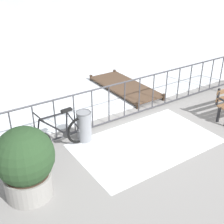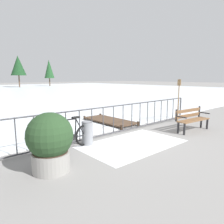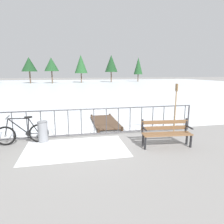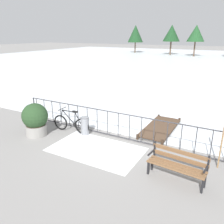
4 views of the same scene
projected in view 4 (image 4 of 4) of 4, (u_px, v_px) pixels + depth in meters
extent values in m
plane|color=gray|center=(118.00, 138.00, 9.06)|extent=(160.00, 160.00, 0.00)
cube|color=silver|center=(211.00, 63.00, 32.56)|extent=(80.00, 56.00, 0.03)
cube|color=white|center=(96.00, 149.00, 8.18)|extent=(3.24, 1.96, 0.01)
cylinder|color=#38383D|center=(118.00, 113.00, 8.72)|extent=(9.00, 0.04, 0.04)
cylinder|color=#38383D|center=(118.00, 136.00, 9.03)|extent=(9.00, 0.04, 0.04)
cylinder|color=#38383D|center=(35.00, 109.00, 10.96)|extent=(0.06, 0.06, 1.05)
cylinder|color=#38383D|center=(37.00, 108.00, 10.86)|extent=(0.03, 0.03, 0.97)
cylinder|color=#38383D|center=(45.00, 110.00, 10.64)|extent=(0.03, 0.03, 0.97)
cylinder|color=#38383D|center=(52.00, 111.00, 10.42)|extent=(0.03, 0.03, 0.97)
cylinder|color=#38383D|center=(61.00, 113.00, 10.20)|extent=(0.03, 0.03, 0.97)
cylinder|color=#38383D|center=(69.00, 115.00, 9.98)|extent=(0.03, 0.03, 0.97)
cylinder|color=#38383D|center=(78.00, 117.00, 9.76)|extent=(0.03, 0.03, 0.97)
cylinder|color=#38383D|center=(87.00, 119.00, 9.54)|extent=(0.03, 0.03, 0.97)
cylinder|color=#38383D|center=(97.00, 121.00, 9.32)|extent=(0.03, 0.03, 0.97)
cylinder|color=#38383D|center=(107.00, 123.00, 9.10)|extent=(0.03, 0.03, 0.97)
cylinder|color=#38383D|center=(118.00, 125.00, 8.88)|extent=(0.03, 0.03, 0.97)
cylinder|color=#38383D|center=(129.00, 127.00, 8.66)|extent=(0.03, 0.03, 0.97)
cylinder|color=#38383D|center=(141.00, 130.00, 8.44)|extent=(0.03, 0.03, 0.97)
cylinder|color=#38383D|center=(154.00, 132.00, 8.21)|extent=(0.03, 0.03, 0.97)
cylinder|color=#38383D|center=(167.00, 135.00, 7.99)|extent=(0.03, 0.03, 0.97)
cylinder|color=#38383D|center=(181.00, 138.00, 7.77)|extent=(0.03, 0.03, 0.97)
cylinder|color=#38383D|center=(196.00, 141.00, 7.55)|extent=(0.03, 0.03, 0.97)
cylinder|color=#38383D|center=(212.00, 144.00, 7.33)|extent=(0.03, 0.03, 0.97)
torus|color=black|center=(82.00, 126.00, 9.36)|extent=(0.66, 0.11, 0.66)
cylinder|color=gray|center=(82.00, 126.00, 9.36)|extent=(0.08, 0.07, 0.08)
torus|color=black|center=(61.00, 122.00, 9.77)|extent=(0.66, 0.11, 0.66)
cylinder|color=gray|center=(61.00, 122.00, 9.77)|extent=(0.08, 0.07, 0.08)
cylinder|color=black|center=(75.00, 119.00, 9.39)|extent=(0.08, 0.04, 0.53)
cylinder|color=black|center=(69.00, 117.00, 9.51)|extent=(0.61, 0.08, 0.59)
cylinder|color=black|center=(69.00, 111.00, 9.42)|extent=(0.63, 0.09, 0.07)
cylinder|color=black|center=(78.00, 125.00, 9.42)|extent=(0.34, 0.06, 0.05)
cylinder|color=black|center=(78.00, 119.00, 9.33)|extent=(0.32, 0.05, 0.56)
cylinder|color=black|center=(61.00, 116.00, 9.66)|extent=(0.16, 0.04, 0.59)
cube|color=black|center=(75.00, 112.00, 9.29)|extent=(0.25, 0.12, 0.05)
cylinder|color=black|center=(62.00, 109.00, 9.52)|extent=(0.07, 0.52, 0.03)
cylinder|color=black|center=(75.00, 125.00, 9.49)|extent=(0.18, 0.03, 0.18)
cube|color=brown|center=(178.00, 164.00, 6.43)|extent=(1.60, 0.25, 0.04)
cube|color=brown|center=(176.00, 167.00, 6.31)|extent=(1.60, 0.25, 0.04)
cube|color=brown|center=(174.00, 169.00, 6.19)|extent=(1.60, 0.25, 0.04)
cube|color=brown|center=(179.00, 158.00, 6.46)|extent=(1.60, 0.20, 0.12)
cube|color=brown|center=(180.00, 152.00, 6.40)|extent=(1.60, 0.20, 0.12)
cube|color=black|center=(202.00, 186.00, 5.87)|extent=(0.06, 0.06, 0.44)
cube|color=black|center=(205.00, 181.00, 6.08)|extent=(0.06, 0.06, 0.44)
cube|color=black|center=(208.00, 164.00, 6.03)|extent=(0.05, 0.05, 0.45)
cube|color=black|center=(206.00, 169.00, 5.84)|extent=(0.08, 0.40, 0.04)
cube|color=black|center=(148.00, 167.00, 6.69)|extent=(0.06, 0.06, 0.44)
cube|color=black|center=(152.00, 163.00, 6.89)|extent=(0.06, 0.06, 0.44)
cube|color=black|center=(155.00, 148.00, 6.84)|extent=(0.05, 0.05, 0.45)
cube|color=black|center=(151.00, 153.00, 6.65)|extent=(0.08, 0.40, 0.04)
cylinder|color=gray|center=(37.00, 130.00, 9.30)|extent=(0.82, 0.82, 0.44)
cylinder|color=#38281E|center=(36.00, 125.00, 9.22)|extent=(0.76, 0.76, 0.02)
sphere|color=#264223|center=(35.00, 116.00, 9.10)|extent=(1.02, 1.02, 1.02)
cylinder|color=gray|center=(85.00, 126.00, 9.32)|extent=(0.34, 0.34, 0.72)
torus|color=#494A4E|center=(85.00, 118.00, 9.20)|extent=(0.35, 0.35, 0.02)
cylinder|color=#937047|center=(222.00, 143.00, 6.80)|extent=(0.04, 0.04, 1.70)
cube|color=#4C3828|center=(160.00, 127.00, 9.81)|extent=(1.10, 2.62, 0.06)
cylinder|color=#35271C|center=(137.00, 137.00, 8.96)|extent=(0.10, 0.10, 0.20)
cylinder|color=#35271C|center=(162.00, 142.00, 8.50)|extent=(0.10, 0.10, 0.20)
cylinder|color=#35271C|center=(159.00, 117.00, 11.12)|extent=(0.10, 0.10, 0.20)
cylinder|color=#35271C|center=(179.00, 120.00, 10.67)|extent=(0.10, 0.10, 0.20)
cylinder|color=brown|center=(171.00, 44.00, 44.33)|extent=(0.29, 0.29, 4.24)
cone|color=#193D1E|center=(172.00, 33.00, 43.71)|extent=(3.25, 3.25, 3.00)
cylinder|color=brown|center=(135.00, 44.00, 49.60)|extent=(0.24, 0.24, 3.69)
cone|color=#193D1E|center=(136.00, 34.00, 48.92)|extent=(3.27, 3.27, 3.50)
cylinder|color=brown|center=(195.00, 44.00, 41.16)|extent=(0.25, 0.25, 4.34)
cone|color=#1E4723|center=(196.00, 33.00, 40.56)|extent=(3.07, 3.07, 2.84)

